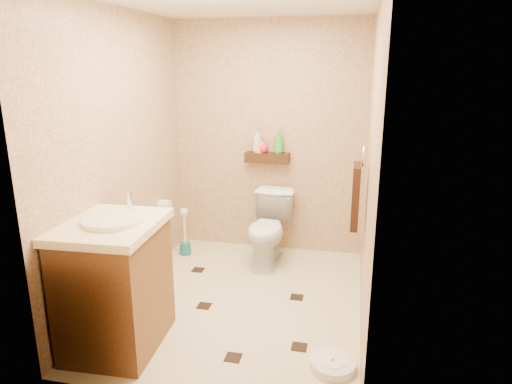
# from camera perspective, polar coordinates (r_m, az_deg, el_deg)

# --- Properties ---
(ground) EXTENTS (2.50, 2.50, 0.00)m
(ground) POSITION_cam_1_polar(r_m,az_deg,el_deg) (4.01, -1.96, -13.46)
(ground) COLOR beige
(ground) RESTS_ON ground
(wall_back) EXTENTS (2.00, 0.04, 2.40)m
(wall_back) POSITION_cam_1_polar(r_m,az_deg,el_deg) (4.78, 1.62, 6.62)
(wall_back) COLOR tan
(wall_back) RESTS_ON ground
(wall_front) EXTENTS (2.00, 0.04, 2.40)m
(wall_front) POSITION_cam_1_polar(r_m,az_deg,el_deg) (2.44, -9.48, -2.52)
(wall_front) COLOR tan
(wall_front) RESTS_ON ground
(wall_left) EXTENTS (0.04, 2.50, 2.40)m
(wall_left) POSITION_cam_1_polar(r_m,az_deg,el_deg) (3.95, -16.36, 4.06)
(wall_left) COLOR tan
(wall_left) RESTS_ON ground
(wall_right) EXTENTS (0.04, 2.50, 2.40)m
(wall_right) POSITION_cam_1_polar(r_m,az_deg,el_deg) (3.48, 14.06, 2.71)
(wall_right) COLOR tan
(wall_right) RESTS_ON ground
(wall_shelf) EXTENTS (0.46, 0.14, 0.10)m
(wall_shelf) POSITION_cam_1_polar(r_m,az_deg,el_deg) (4.74, 1.42, 4.32)
(wall_shelf) COLOR #3A220F
(wall_shelf) RESTS_ON wall_back
(floor_accents) EXTENTS (1.24, 1.50, 0.01)m
(floor_accents) POSITION_cam_1_polar(r_m,az_deg,el_deg) (3.97, -1.08, -13.75)
(floor_accents) COLOR black
(floor_accents) RESTS_ON ground
(toilet) EXTENTS (0.43, 0.72, 0.72)m
(toilet) POSITION_cam_1_polar(r_m,az_deg,el_deg) (4.59, 1.57, -4.69)
(toilet) COLOR white
(toilet) RESTS_ON ground
(vanity) EXTENTS (0.66, 0.79, 1.07)m
(vanity) POSITION_cam_1_polar(r_m,az_deg,el_deg) (3.39, -17.14, -10.81)
(vanity) COLOR brown
(vanity) RESTS_ON ground
(bathroom_scale) EXTENTS (0.31, 0.31, 0.06)m
(bathroom_scale) POSITION_cam_1_polar(r_m,az_deg,el_deg) (3.28, 9.56, -20.47)
(bathroom_scale) COLOR white
(bathroom_scale) RESTS_ON ground
(toilet_brush) EXTENTS (0.12, 0.12, 0.52)m
(toilet_brush) POSITION_cam_1_polar(r_m,az_deg,el_deg) (4.90, -8.87, -5.72)
(toilet_brush) COLOR #1A6568
(toilet_brush) RESTS_ON ground
(towel_ring) EXTENTS (0.12, 0.30, 0.76)m
(towel_ring) POSITION_cam_1_polar(r_m,az_deg,el_deg) (3.78, 12.41, -0.15)
(towel_ring) COLOR silver
(towel_ring) RESTS_ON wall_right
(toilet_paper) EXTENTS (0.12, 0.11, 0.12)m
(toilet_paper) POSITION_cam_1_polar(r_m,az_deg,el_deg) (4.63, -11.36, -1.61)
(toilet_paper) COLOR white
(toilet_paper) RESTS_ON wall_left
(bottle_a) EXTENTS (0.12, 0.12, 0.26)m
(bottle_a) POSITION_cam_1_polar(r_m,az_deg,el_deg) (4.73, 0.17, 6.50)
(bottle_a) COLOR beige
(bottle_a) RESTS_ON wall_shelf
(bottle_b) EXTENTS (0.11, 0.11, 0.18)m
(bottle_b) POSITION_cam_1_polar(r_m,az_deg,el_deg) (4.73, 0.46, 6.03)
(bottle_b) COLOR yellow
(bottle_b) RESTS_ON wall_shelf
(bottle_c) EXTENTS (0.15, 0.15, 0.14)m
(bottle_c) POSITION_cam_1_polar(r_m,az_deg,el_deg) (4.73, 0.87, 5.77)
(bottle_c) COLOR red
(bottle_c) RESTS_ON wall_shelf
(bottle_d) EXTENTS (0.12, 0.12, 0.24)m
(bottle_d) POSITION_cam_1_polar(r_m,az_deg,el_deg) (4.69, 2.83, 6.32)
(bottle_d) COLOR green
(bottle_d) RESTS_ON wall_shelf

